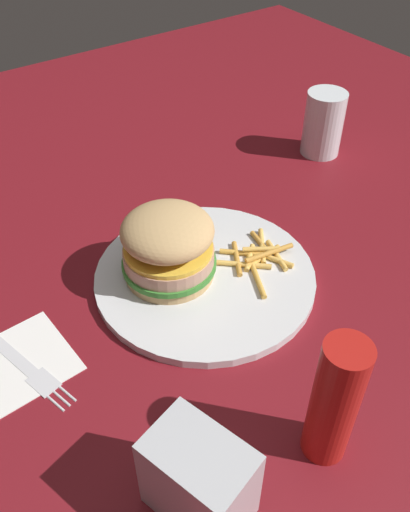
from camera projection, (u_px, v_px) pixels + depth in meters
name	position (u px, v px, depth m)	size (l,w,h in m)	color
ground_plane	(218.00, 267.00, 0.73)	(1.60, 1.60, 0.00)	maroon
plate	(205.00, 276.00, 0.71)	(0.29, 0.29, 0.01)	silver
sandwich	(168.00, 245.00, 0.68)	(0.12, 0.12, 0.09)	tan
fries_pile	(258.00, 257.00, 0.73)	(0.10, 0.11, 0.01)	#E5B251
napkin	(21.00, 363.00, 0.61)	(0.11, 0.11, 0.00)	white
fork	(21.00, 362.00, 0.61)	(0.06, 0.17, 0.00)	silver
drink_glass	(323.00, 127.00, 0.93)	(0.07, 0.07, 0.11)	silver
napkin_dispenser	(199.00, 480.00, 0.46)	(0.09, 0.06, 0.10)	#B7BABF
ketchup_bottle	(335.00, 402.00, 0.49)	(0.04, 0.04, 0.15)	#B21914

